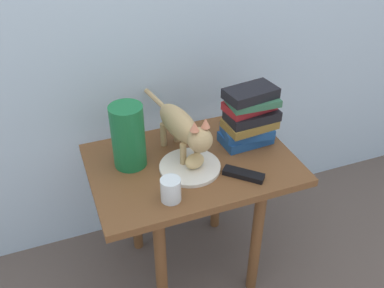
{
  "coord_description": "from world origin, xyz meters",
  "views": [
    {
      "loc": [
        -0.46,
        -1.21,
        1.57
      ],
      "look_at": [
        0.0,
        0.0,
        0.68
      ],
      "focal_mm": 39.93,
      "sensor_mm": 36.0,
      "label": 1
    }
  ],
  "objects_px": {
    "book_stack": "(249,117)",
    "candle_jar": "(171,191)",
    "green_vase": "(128,136)",
    "side_table": "(192,180)",
    "plate": "(190,167)",
    "bread_roll": "(195,161)",
    "cat": "(183,127)",
    "tv_remote": "(243,174)"
  },
  "relations": [
    {
      "from": "candle_jar",
      "to": "side_table",
      "type": "bearing_deg",
      "value": 50.74
    },
    {
      "from": "tv_remote",
      "to": "cat",
      "type": "bearing_deg",
      "value": 173.27
    },
    {
      "from": "green_vase",
      "to": "tv_remote",
      "type": "relative_size",
      "value": 1.65
    },
    {
      "from": "book_stack",
      "to": "green_vase",
      "type": "xyz_separation_m",
      "value": [
        -0.47,
        0.03,
        0.0
      ]
    },
    {
      "from": "plate",
      "to": "bread_roll",
      "type": "relative_size",
      "value": 2.85
    },
    {
      "from": "green_vase",
      "to": "side_table",
      "type": "bearing_deg",
      "value": -17.4
    },
    {
      "from": "side_table",
      "to": "plate",
      "type": "height_order",
      "value": "plate"
    },
    {
      "from": "green_vase",
      "to": "tv_remote",
      "type": "bearing_deg",
      "value": -31.39
    },
    {
      "from": "bread_roll",
      "to": "tv_remote",
      "type": "relative_size",
      "value": 0.53
    },
    {
      "from": "book_stack",
      "to": "bread_roll",
      "type": "bearing_deg",
      "value": -161.67
    },
    {
      "from": "plate",
      "to": "cat",
      "type": "distance_m",
      "value": 0.15
    },
    {
      "from": "plate",
      "to": "cat",
      "type": "relative_size",
      "value": 0.48
    },
    {
      "from": "side_table",
      "to": "book_stack",
      "type": "relative_size",
      "value": 3.12
    },
    {
      "from": "bread_roll",
      "to": "tv_remote",
      "type": "height_order",
      "value": "bread_roll"
    },
    {
      "from": "book_stack",
      "to": "tv_remote",
      "type": "xyz_separation_m",
      "value": [
        -0.11,
        -0.19,
        -0.11
      ]
    },
    {
      "from": "cat",
      "to": "candle_jar",
      "type": "distance_m",
      "value": 0.27
    },
    {
      "from": "bread_roll",
      "to": "green_vase",
      "type": "bearing_deg",
      "value": 150.58
    },
    {
      "from": "candle_jar",
      "to": "green_vase",
      "type": "bearing_deg",
      "value": 107.75
    },
    {
      "from": "plate",
      "to": "bread_roll",
      "type": "xyz_separation_m",
      "value": [
        0.01,
        -0.01,
        0.03
      ]
    },
    {
      "from": "side_table",
      "to": "plate",
      "type": "distance_m",
      "value": 0.11
    },
    {
      "from": "book_stack",
      "to": "green_vase",
      "type": "relative_size",
      "value": 1.0
    },
    {
      "from": "bread_roll",
      "to": "cat",
      "type": "relative_size",
      "value": 0.17
    },
    {
      "from": "cat",
      "to": "tv_remote",
      "type": "height_order",
      "value": "cat"
    },
    {
      "from": "side_table",
      "to": "tv_remote",
      "type": "height_order",
      "value": "tv_remote"
    },
    {
      "from": "bread_roll",
      "to": "candle_jar",
      "type": "bearing_deg",
      "value": -137.14
    },
    {
      "from": "plate",
      "to": "tv_remote",
      "type": "bearing_deg",
      "value": -34.58
    },
    {
      "from": "bread_roll",
      "to": "cat",
      "type": "distance_m",
      "value": 0.13
    },
    {
      "from": "cat",
      "to": "tv_remote",
      "type": "relative_size",
      "value": 3.17
    },
    {
      "from": "side_table",
      "to": "book_stack",
      "type": "bearing_deg",
      "value": 8.17
    },
    {
      "from": "green_vase",
      "to": "tv_remote",
      "type": "height_order",
      "value": "green_vase"
    },
    {
      "from": "green_vase",
      "to": "plate",
      "type": "bearing_deg",
      "value": -28.56
    },
    {
      "from": "cat",
      "to": "candle_jar",
      "type": "height_order",
      "value": "cat"
    },
    {
      "from": "bread_roll",
      "to": "cat",
      "type": "xyz_separation_m",
      "value": [
        -0.01,
        0.09,
        0.09
      ]
    },
    {
      "from": "plate",
      "to": "book_stack",
      "type": "bearing_deg",
      "value": 15.19
    },
    {
      "from": "green_vase",
      "to": "candle_jar",
      "type": "relative_size",
      "value": 2.9
    },
    {
      "from": "tv_remote",
      "to": "green_vase",
      "type": "bearing_deg",
      "value": -167.79
    },
    {
      "from": "tv_remote",
      "to": "bread_roll",
      "type": "bearing_deg",
      "value": -170.43
    },
    {
      "from": "bread_roll",
      "to": "green_vase",
      "type": "distance_m",
      "value": 0.26
    },
    {
      "from": "side_table",
      "to": "tv_remote",
      "type": "bearing_deg",
      "value": -47.02
    },
    {
      "from": "green_vase",
      "to": "book_stack",
      "type": "bearing_deg",
      "value": -3.98
    },
    {
      "from": "cat",
      "to": "book_stack",
      "type": "relative_size",
      "value": 1.92
    },
    {
      "from": "book_stack",
      "to": "candle_jar",
      "type": "distance_m",
      "value": 0.46
    }
  ]
}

